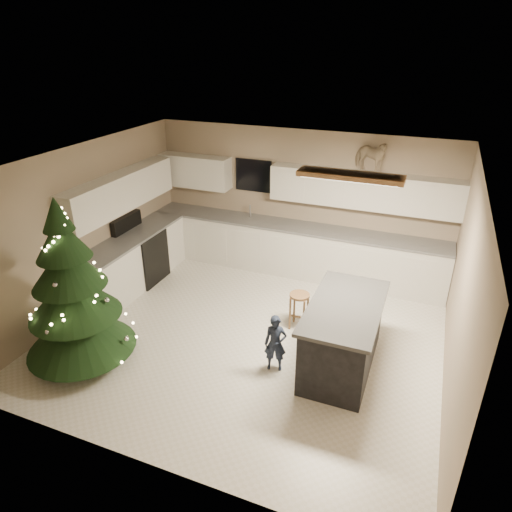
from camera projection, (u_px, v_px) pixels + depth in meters
name	position (u px, v px, depth m)	size (l,w,h in m)	color
ground_plane	(247.00, 334.00, 6.83)	(5.50, 5.50, 0.00)	silver
room_shell	(248.00, 226.00, 6.06)	(5.52, 5.02, 2.61)	tan
cabinetry	(236.00, 238.00, 8.18)	(5.50, 3.20, 2.00)	silver
island	(343.00, 336.00, 5.99)	(0.90, 1.70, 0.95)	black
bar_stool	(299.00, 303.00, 6.82)	(0.30, 0.30, 0.58)	olive
christmas_tree	(74.00, 299.00, 5.88)	(1.47, 1.42, 2.35)	#3F2816
toddler	(275.00, 343.00, 5.97)	(0.29, 0.19, 0.81)	black
rocking_horse	(370.00, 156.00, 7.38)	(0.67, 0.49, 0.54)	olive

